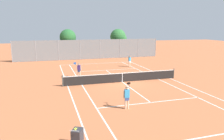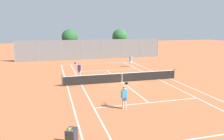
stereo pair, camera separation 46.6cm
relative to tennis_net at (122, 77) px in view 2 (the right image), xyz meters
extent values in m
plane|color=#BC663D|center=(0.00, 0.00, -0.51)|extent=(120.00, 120.00, 0.00)
cube|color=silver|center=(0.00, -11.90, -0.51)|extent=(11.00, 0.10, 0.01)
cube|color=silver|center=(0.00, 11.90, -0.51)|extent=(11.00, 0.10, 0.01)
cube|color=silver|center=(-5.50, 0.00, -0.51)|extent=(0.10, 23.80, 0.01)
cube|color=silver|center=(5.50, 0.00, -0.51)|extent=(0.10, 23.80, 0.01)
cube|color=silver|center=(-4.13, 0.00, -0.51)|extent=(0.10, 23.80, 0.01)
cube|color=silver|center=(4.13, 0.00, -0.51)|extent=(0.10, 23.80, 0.01)
cube|color=silver|center=(0.00, -6.40, -0.51)|extent=(8.26, 0.10, 0.01)
cube|color=silver|center=(0.00, 6.40, -0.51)|extent=(8.26, 0.10, 0.01)
cube|color=silver|center=(0.00, 0.00, -0.51)|extent=(0.10, 12.80, 0.01)
cylinder|color=#474C47|center=(-5.95, 0.00, 0.03)|extent=(0.10, 0.10, 1.07)
cylinder|color=#474C47|center=(5.95, 0.00, 0.03)|extent=(0.10, 0.10, 1.07)
cube|color=black|center=(0.00, 0.00, -0.04)|extent=(11.90, 0.02, 0.89)
cube|color=white|center=(0.00, 0.00, 0.41)|extent=(11.90, 0.03, 0.06)
cube|color=white|center=(0.00, 0.00, -0.06)|extent=(0.05, 0.03, 0.89)
cube|color=#2D2D33|center=(-6.06, -10.88, 0.02)|extent=(0.65, 0.70, 0.64)
cylinder|color=#B7B7BC|center=(-6.12, -10.57, -0.35)|extent=(0.02, 0.02, 0.16)
cylinder|color=#B7B7BC|center=(-5.77, -10.75, -0.35)|extent=(0.02, 0.02, 0.16)
cylinder|color=#B7B7BC|center=(-6.22, -11.18, 0.44)|extent=(0.40, 0.23, 0.02)
sphere|color=#D1DB33|center=(-6.23, -10.94, 0.32)|extent=(0.07, 0.07, 0.07)
sphere|color=#D1DB33|center=(-6.20, -10.87, 0.31)|extent=(0.07, 0.07, 0.07)
sphere|color=#D1DB33|center=(-6.17, -10.81, 0.35)|extent=(0.07, 0.07, 0.07)
sphere|color=#D1DB33|center=(-6.15, -10.76, 0.32)|extent=(0.07, 0.07, 0.07)
sphere|color=#D1DB33|center=(-6.11, -10.70, 0.32)|extent=(0.07, 0.07, 0.07)
sphere|color=#D1DB33|center=(-6.17, -10.97, 0.31)|extent=(0.07, 0.07, 0.07)
sphere|color=#D1DB33|center=(-6.14, -10.92, 0.33)|extent=(0.07, 0.07, 0.07)
sphere|color=#D1DB33|center=(-6.13, -10.86, 0.34)|extent=(0.07, 0.07, 0.07)
sphere|color=#D1DB33|center=(-6.08, -10.81, 0.34)|extent=(0.07, 0.07, 0.07)
sphere|color=#D1DB33|center=(-6.05, -10.74, 0.32)|extent=(0.07, 0.07, 0.07)
cylinder|color=beige|center=(-2.24, -7.06, -0.10)|extent=(0.13, 0.13, 0.82)
cylinder|color=beige|center=(-2.07, -7.08, -0.10)|extent=(0.13, 0.13, 0.82)
cube|color=#334C8C|center=(-2.16, -7.07, 0.23)|extent=(0.29, 0.20, 0.24)
cube|color=#3399D8|center=(-2.16, -7.07, 0.59)|extent=(0.36, 0.23, 0.56)
sphere|color=beige|center=(-2.16, -7.07, 0.98)|extent=(0.22, 0.22, 0.22)
cylinder|color=black|center=(-2.16, -7.07, 1.05)|extent=(0.23, 0.23, 0.02)
cylinder|color=beige|center=(-2.37, -7.05, 0.53)|extent=(0.08, 0.08, 0.52)
cylinder|color=beige|center=(-2.01, -6.94, 0.88)|extent=(0.12, 0.46, 0.35)
cylinder|color=black|center=(-1.86, -6.69, 1.04)|extent=(0.05, 0.25, 0.22)
cylinder|color=black|center=(-1.85, -6.57, 1.15)|extent=(0.30, 0.22, 0.23)
cylinder|color=beige|center=(-3.83, 3.33, -0.10)|extent=(0.13, 0.13, 0.82)
cylinder|color=beige|center=(-3.99, 3.42, -0.10)|extent=(0.13, 0.13, 0.82)
cube|color=#334C8C|center=(-3.91, 3.37, 0.23)|extent=(0.33, 0.29, 0.24)
cube|color=#4C388C|center=(-3.91, 3.37, 0.59)|extent=(0.39, 0.34, 0.56)
sphere|color=beige|center=(-3.91, 3.37, 0.98)|extent=(0.22, 0.22, 0.22)
cylinder|color=black|center=(-3.91, 3.37, 1.05)|extent=(0.23, 0.23, 0.02)
cylinder|color=beige|center=(-3.72, 3.27, 0.53)|extent=(0.08, 0.08, 0.52)
cylinder|color=beige|center=(-4.09, 3.31, 0.88)|extent=(0.29, 0.44, 0.35)
cylinder|color=#1E4C99|center=(-4.33, 3.14, 1.04)|extent=(0.15, 0.24, 0.22)
cylinder|color=#1E4C99|center=(-4.39, 3.04, 1.15)|extent=(0.34, 0.31, 0.23)
cylinder|color=#D8A884|center=(3.90, 7.84, -0.10)|extent=(0.13, 0.13, 0.82)
cylinder|color=#D8A884|center=(3.74, 7.75, -0.10)|extent=(0.13, 0.13, 0.82)
cube|color=white|center=(3.82, 7.80, 0.23)|extent=(0.33, 0.29, 0.24)
cube|color=#3399D8|center=(3.82, 7.80, 0.59)|extent=(0.39, 0.34, 0.56)
sphere|color=#D8A884|center=(3.82, 7.80, 0.98)|extent=(0.22, 0.22, 0.22)
cylinder|color=black|center=(3.82, 7.80, 1.05)|extent=(0.23, 0.23, 0.02)
cylinder|color=#D8A884|center=(4.02, 7.90, 0.53)|extent=(0.08, 0.08, 0.52)
cylinder|color=#D8A884|center=(3.77, 7.61, 0.88)|extent=(0.28, 0.44, 0.35)
sphere|color=#D1DB33|center=(-3.85, 0.17, -0.48)|extent=(0.07, 0.07, 0.07)
sphere|color=#D1DB33|center=(-2.87, 0.15, -0.48)|extent=(0.07, 0.07, 0.07)
sphere|color=#D1DB33|center=(-0.57, 8.77, -0.48)|extent=(0.07, 0.07, 0.07)
cylinder|color=gray|center=(-12.52, 16.74, 1.18)|extent=(0.08, 0.08, 3.38)
cylinder|color=gray|center=(-8.94, 16.74, 1.18)|extent=(0.08, 0.08, 3.38)
cylinder|color=gray|center=(-5.37, 16.74, 1.18)|extent=(0.08, 0.08, 3.38)
cylinder|color=gray|center=(-1.79, 16.74, 1.18)|extent=(0.08, 0.08, 3.38)
cylinder|color=gray|center=(1.79, 16.74, 1.18)|extent=(0.08, 0.08, 3.38)
cylinder|color=gray|center=(5.37, 16.74, 1.18)|extent=(0.08, 0.08, 3.38)
cylinder|color=gray|center=(8.94, 16.74, 1.18)|extent=(0.08, 0.08, 3.38)
cylinder|color=gray|center=(12.52, 16.74, 1.18)|extent=(0.08, 0.08, 3.38)
cube|color=slate|center=(0.00, 16.74, 1.18)|extent=(25.04, 0.02, 3.34)
cylinder|color=brown|center=(-3.60, 18.25, 0.87)|extent=(0.26, 0.26, 2.76)
sphere|color=#26602D|center=(-3.60, 18.25, 3.22)|extent=(2.79, 2.79, 2.79)
sphere|color=#26602D|center=(-3.79, 18.37, 2.88)|extent=(1.61, 1.61, 1.61)
cylinder|color=brown|center=(5.82, 19.15, 0.80)|extent=(0.32, 0.32, 2.62)
sphere|color=#2D6B33|center=(5.82, 19.15, 3.14)|extent=(2.95, 2.95, 2.95)
sphere|color=#2D6B33|center=(6.36, 18.88, 2.77)|extent=(2.12, 2.12, 2.12)
camera|label=1|loc=(-7.20, -20.38, 5.05)|focal=35.00mm
camera|label=2|loc=(-6.76, -20.51, 5.05)|focal=35.00mm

